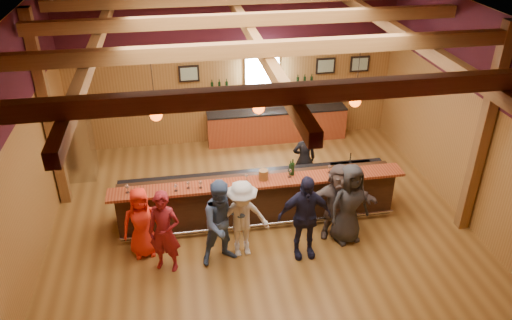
% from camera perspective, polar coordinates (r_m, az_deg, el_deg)
% --- Properties ---
extents(room, '(9.04, 9.00, 4.52)m').
position_cam_1_polar(room, '(9.78, 0.24, 8.85)').
color(room, brown).
rests_on(room, ground).
extents(bar_counter, '(6.30, 1.07, 1.11)m').
position_cam_1_polar(bar_counter, '(11.09, 0.22, -4.10)').
color(bar_counter, black).
rests_on(bar_counter, ground).
extents(back_bar_cabinet, '(4.00, 0.52, 0.95)m').
position_cam_1_polar(back_bar_cabinet, '(14.37, 2.41, 3.98)').
color(back_bar_cabinet, maroon).
rests_on(back_bar_cabinet, ground).
extents(window, '(0.95, 0.09, 0.95)m').
position_cam_1_polar(window, '(13.90, 0.71, 10.12)').
color(window, silver).
rests_on(window, room).
extents(framed_pictures, '(5.35, 0.05, 0.45)m').
position_cam_1_polar(framed_pictures, '(14.05, 4.26, 10.47)').
color(framed_pictures, black).
rests_on(framed_pictures, room).
extents(wine_shelves, '(3.00, 0.18, 0.30)m').
position_cam_1_polar(wine_shelves, '(13.99, 0.75, 8.37)').
color(wine_shelves, maroon).
rests_on(wine_shelves, room).
extents(pendant_lights, '(4.24, 0.24, 1.37)m').
position_cam_1_polar(pendant_lights, '(9.91, 0.30, 6.00)').
color(pendant_lights, black).
rests_on(pendant_lights, room).
extents(stainless_fridge, '(0.70, 0.70, 1.80)m').
position_cam_1_polar(stainless_fridge, '(13.15, -19.70, 1.66)').
color(stainless_fridge, silver).
rests_on(stainless_fridge, ground).
extents(customer_orange, '(0.79, 0.56, 1.52)m').
position_cam_1_polar(customer_orange, '(10.14, -12.95, -6.97)').
color(customer_orange, red).
rests_on(customer_orange, ground).
extents(customer_redvest, '(0.73, 0.61, 1.72)m').
position_cam_1_polar(customer_redvest, '(9.63, -10.41, -8.09)').
color(customer_redvest, maroon).
rests_on(customer_redvest, ground).
extents(customer_denim, '(1.02, 0.88, 1.83)m').
position_cam_1_polar(customer_denim, '(9.64, -3.79, -7.15)').
color(customer_denim, '#435D87').
rests_on(customer_denim, ground).
extents(customer_white, '(1.14, 0.71, 1.69)m').
position_cam_1_polar(customer_white, '(9.82, -1.60, -6.81)').
color(customer_white, silver).
rests_on(customer_white, ground).
extents(customer_navy, '(1.08, 0.47, 1.83)m').
position_cam_1_polar(customer_navy, '(9.81, 5.56, -6.51)').
color(customer_navy, '#1B1C37').
rests_on(customer_navy, ground).
extents(customer_brown, '(1.62, 0.61, 1.71)m').
position_cam_1_polar(customer_brown, '(10.46, 9.32, -4.68)').
color(customer_brown, '#554844').
rests_on(customer_brown, ground).
extents(customer_dark, '(0.97, 0.75, 1.77)m').
position_cam_1_polar(customer_dark, '(10.36, 10.58, -4.95)').
color(customer_dark, '#28292B').
rests_on(customer_dark, ground).
extents(bartender, '(0.58, 0.38, 1.57)m').
position_cam_1_polar(bartender, '(12.03, 5.52, 0.11)').
color(bartender, black).
rests_on(bartender, ground).
extents(ice_bucket, '(0.20, 0.20, 0.22)m').
position_cam_1_polar(ice_bucket, '(10.50, 0.86, -1.70)').
color(ice_bucket, brown).
rests_on(ice_bucket, bar_counter).
extents(bottle_a, '(0.08, 0.08, 0.38)m').
position_cam_1_polar(bottle_a, '(10.67, 4.20, -1.01)').
color(bottle_a, black).
rests_on(bottle_a, bar_counter).
extents(bottle_b, '(0.07, 0.07, 0.33)m').
position_cam_1_polar(bottle_b, '(10.70, 3.96, -1.05)').
color(bottle_b, black).
rests_on(bottle_b, bar_counter).
extents(glass_a, '(0.08, 0.08, 0.19)m').
position_cam_1_polar(glass_a, '(10.38, -14.54, -3.02)').
color(glass_a, silver).
rests_on(glass_a, bar_counter).
extents(glass_b, '(0.08, 0.08, 0.17)m').
position_cam_1_polar(glass_b, '(10.24, -9.18, -2.94)').
color(glass_b, silver).
rests_on(glass_b, bar_counter).
extents(glass_c, '(0.07, 0.07, 0.16)m').
position_cam_1_polar(glass_c, '(10.30, -7.78, -2.66)').
color(glass_c, silver).
rests_on(glass_c, bar_counter).
extents(glass_d, '(0.08, 0.08, 0.17)m').
position_cam_1_polar(glass_d, '(10.27, -6.38, -2.62)').
color(glass_d, silver).
rests_on(glass_d, bar_counter).
extents(glass_e, '(0.08, 0.08, 0.17)m').
position_cam_1_polar(glass_e, '(10.45, -1.11, -1.81)').
color(glass_e, silver).
rests_on(glass_e, bar_counter).
extents(glass_f, '(0.09, 0.09, 0.20)m').
position_cam_1_polar(glass_f, '(10.59, 3.88, -1.29)').
color(glass_f, silver).
rests_on(glass_f, bar_counter).
extents(glass_g, '(0.08, 0.08, 0.18)m').
position_cam_1_polar(glass_g, '(10.84, 8.42, -0.84)').
color(glass_g, silver).
rests_on(glass_g, bar_counter).
extents(glass_h, '(0.08, 0.08, 0.19)m').
position_cam_1_polar(glass_h, '(10.85, 10.15, -0.96)').
color(glass_h, silver).
rests_on(glass_h, bar_counter).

